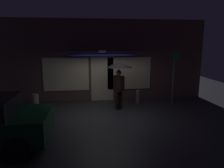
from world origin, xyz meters
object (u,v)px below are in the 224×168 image
person_with_umbrella (119,72)px  sidewalk_bollard_2 (36,100)px  sidewalk_bollard (138,97)px  street_sign_post (174,74)px

person_with_umbrella → sidewalk_bollard_2: bearing=-135.1°
person_with_umbrella → sidewalk_bollard_2: person_with_umbrella is taller
sidewalk_bollard → person_with_umbrella: bearing=-145.0°
street_sign_post → sidewalk_bollard_2: size_ratio=4.33×
person_with_umbrella → street_sign_post: size_ratio=0.81×
sidewalk_bollard → street_sign_post: bearing=-9.5°
sidewalk_bollard → sidewalk_bollard_2: bearing=179.2°
person_with_umbrella → street_sign_post: bearing=67.2°
sidewalk_bollard_2 → person_with_umbrella: bearing=-12.3°
person_with_umbrella → street_sign_post: (2.65, 0.47, -0.20)m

